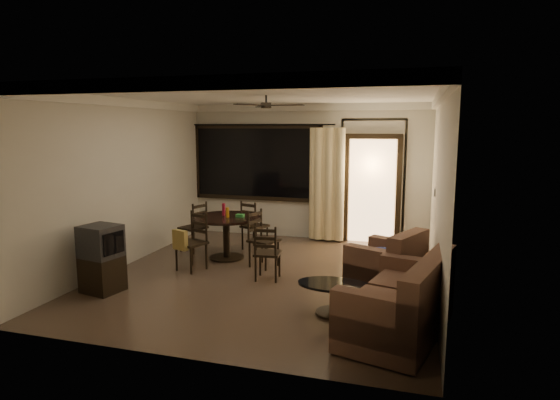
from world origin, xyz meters
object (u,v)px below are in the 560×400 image
(coffee_table, at_px, (334,294))
(dining_chair_east, at_px, (263,250))
(dining_chair_north, at_px, (254,235))
(dining_chair_south, at_px, (191,252))
(tv_cabinet, at_px, (102,258))
(side_chair, at_px, (268,263))
(dining_table, at_px, (226,225))
(dining_chair_west, at_px, (194,236))
(sofa, at_px, (403,305))
(armchair, at_px, (389,267))

(coffee_table, bearing_deg, dining_chair_east, 131.38)
(dining_chair_north, bearing_deg, dining_chair_south, 90.00)
(tv_cabinet, bearing_deg, side_chair, 40.15)
(dining_table, bearing_deg, dining_chair_west, 160.16)
(dining_chair_west, distance_m, dining_chair_south, 1.20)
(dining_table, xyz_separation_m, tv_cabinet, (-1.04, -2.08, -0.12))
(dining_chair_west, bearing_deg, coffee_table, 73.49)
(dining_chair_north, bearing_deg, sofa, 152.48)
(dining_chair_south, xyz_separation_m, sofa, (3.42, -1.56, 0.05))
(dining_chair_west, relative_size, tv_cabinet, 0.99)
(dining_table, bearing_deg, coffee_table, -40.98)
(dining_chair_west, bearing_deg, dining_table, 90.08)
(dining_chair_west, xyz_separation_m, coffee_table, (3.06, -2.26, -0.01))
(tv_cabinet, bearing_deg, dining_chair_south, 70.84)
(dining_chair_north, distance_m, sofa, 4.22)
(sofa, relative_size, armchair, 1.60)
(dining_table, height_order, armchair, dining_table)
(dining_chair_south, distance_m, armchair, 3.19)
(dining_chair_west, bearing_deg, tv_cabinet, 13.86)
(dining_chair_east, distance_m, dining_chair_north, 1.15)
(tv_cabinet, bearing_deg, dining_chair_north, 76.36)
(armchair, relative_size, coffee_table, 1.27)
(sofa, xyz_separation_m, armchair, (-0.23, 1.41, 0.01))
(dining_chair_south, height_order, tv_cabinet, tv_cabinet)
(dining_table, distance_m, dining_chair_east, 0.89)
(dining_chair_west, distance_m, tv_cabinet, 2.38)
(dining_chair_south, bearing_deg, tv_cabinet, -100.46)
(armchair, bearing_deg, dining_chair_south, -158.20)
(side_chair, bearing_deg, coffee_table, 132.97)
(dining_chair_east, bearing_deg, dining_chair_west, 90.00)
(side_chair, bearing_deg, sofa, 138.93)
(dining_chair_north, relative_size, armchair, 0.82)
(sofa, relative_size, coffee_table, 2.03)
(dining_chair_north, height_order, armchair, dining_chair_north)
(dining_chair_west, relative_size, sofa, 0.51)
(dining_chair_west, bearing_deg, dining_chair_south, 44.30)
(dining_chair_south, height_order, coffee_table, dining_chair_south)
(tv_cabinet, bearing_deg, sofa, 7.21)
(dining_chair_west, xyz_separation_m, tv_cabinet, (-0.25, -2.36, 0.20))
(dining_chair_west, relative_size, side_chair, 1.09)
(coffee_table, relative_size, side_chair, 1.05)
(dining_table, xyz_separation_m, dining_chair_south, (-0.29, -0.81, -0.30))
(armchair, bearing_deg, dining_table, -173.83)
(tv_cabinet, bearing_deg, armchair, 27.08)
(armchair, bearing_deg, tv_cabinet, -139.52)
(tv_cabinet, relative_size, coffee_table, 1.05)
(dining_chair_south, bearing_deg, dining_table, 89.90)
(dining_chair_east, bearing_deg, dining_chair_south, 135.70)
(dining_table, xyz_separation_m, coffee_table, (2.27, -1.97, -0.33))
(dining_chair_east, distance_m, dining_chair_south, 1.20)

